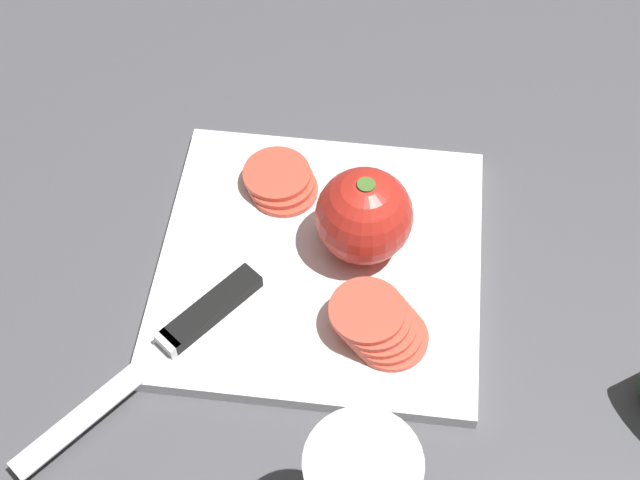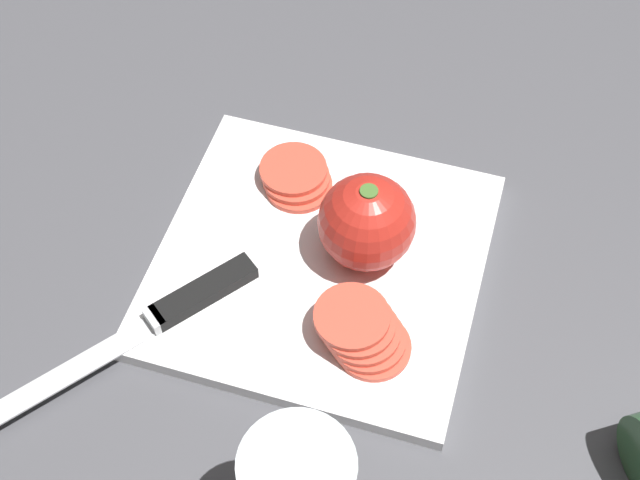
{
  "view_description": "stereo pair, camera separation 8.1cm",
  "coord_description": "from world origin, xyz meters",
  "px_view_note": "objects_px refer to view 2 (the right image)",
  "views": [
    {
      "loc": [
        -0.04,
        0.48,
        0.71
      ],
      "look_at": [
        0.02,
        0.01,
        0.05
      ],
      "focal_mm": 50.0,
      "sensor_mm": 36.0,
      "label": 1
    },
    {
      "loc": [
        -0.12,
        0.46,
        0.71
      ],
      "look_at": [
        0.02,
        0.01,
        0.05
      ],
      "focal_mm": 50.0,
      "sensor_mm": 36.0,
      "label": 2
    }
  ],
  "objects_px": {
    "tomato_slice_stack_near": "(363,332)",
    "whole_tomato": "(367,222)",
    "knife": "(181,305)",
    "tomato_slice_stack_far": "(296,177)"
  },
  "relations": [
    {
      "from": "tomato_slice_stack_near",
      "to": "tomato_slice_stack_far",
      "type": "xyz_separation_m",
      "value": [
        0.11,
        -0.15,
        -0.01
      ]
    },
    {
      "from": "whole_tomato",
      "to": "tomato_slice_stack_far",
      "type": "distance_m",
      "value": 0.11
    },
    {
      "from": "whole_tomato",
      "to": "knife",
      "type": "relative_size",
      "value": 0.41
    },
    {
      "from": "knife",
      "to": "tomato_slice_stack_near",
      "type": "height_order",
      "value": "tomato_slice_stack_near"
    },
    {
      "from": "whole_tomato",
      "to": "tomato_slice_stack_near",
      "type": "relative_size",
      "value": 1.01
    },
    {
      "from": "whole_tomato",
      "to": "tomato_slice_stack_near",
      "type": "distance_m",
      "value": 0.1
    },
    {
      "from": "knife",
      "to": "tomato_slice_stack_near",
      "type": "bearing_deg",
      "value": 133.48
    },
    {
      "from": "knife",
      "to": "tomato_slice_stack_far",
      "type": "height_order",
      "value": "tomato_slice_stack_far"
    },
    {
      "from": "whole_tomato",
      "to": "tomato_slice_stack_far",
      "type": "height_order",
      "value": "whole_tomato"
    },
    {
      "from": "tomato_slice_stack_near",
      "to": "whole_tomato",
      "type": "bearing_deg",
      "value": -76.44
    }
  ]
}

